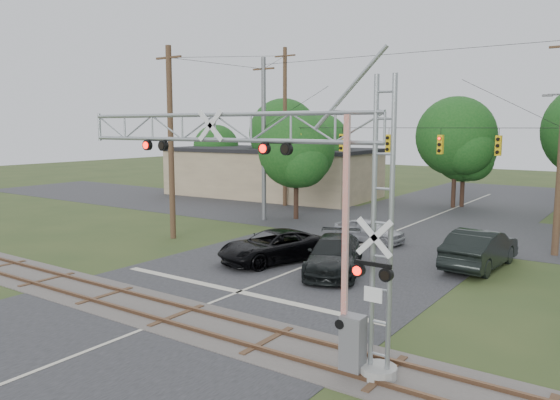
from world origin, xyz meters
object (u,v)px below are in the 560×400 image
Objects in this scene: crossing_gantry at (271,187)px; sedan_silver at (369,230)px; commercial_building at (272,172)px; car_dark at (334,255)px; traffic_signal_span at (403,143)px; pickup_black at (273,246)px.

crossing_gantry is 2.88× the size of sedan_silver.
car_dark is at bearing -51.52° from commercial_building.
commercial_building is (-21.76, 30.29, -2.63)m from crossing_gantry.
crossing_gantry is 18.71m from traffic_signal_span.
crossing_gantry reaches higher than car_dark.
pickup_black is 26.55m from commercial_building.
pickup_black is at bearing 167.12° from sedan_silver.
car_dark is 28.74m from commercial_building.
traffic_signal_span reaches higher than commercial_building.
car_dark is (0.73, -9.57, -4.92)m from traffic_signal_span.
crossing_gantry is 0.59× the size of commercial_building.
crossing_gantry is at bearing -94.80° from car_dark.
car_dark is at bearing 107.30° from crossing_gantry.
commercial_building is (-17.44, 14.55, 1.63)m from sedan_silver.
sedan_silver is (-1.58, 6.95, -0.12)m from car_dark.
car_dark reaches higher than sedan_silver.
commercial_building is (-19.02, 21.50, 1.51)m from car_dark.
pickup_black is 1.36× the size of sedan_silver.
car_dark is 0.28× the size of commercial_building.
commercial_building is at bearing 109.41° from car_dark.
traffic_signal_span reaches higher than car_dark.
commercial_building is (-15.51, 21.50, 1.55)m from pickup_black.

